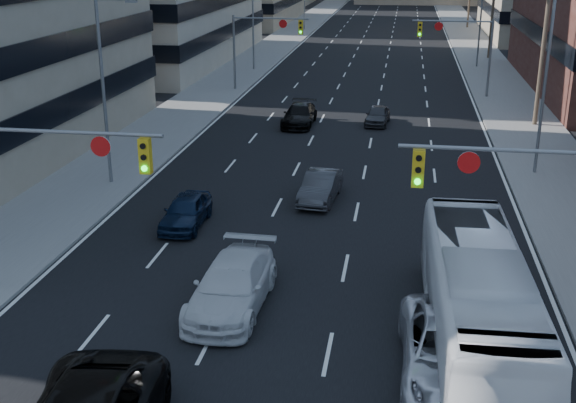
% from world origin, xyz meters
% --- Properties ---
extents(road_surface, '(18.00, 300.00, 0.02)m').
position_xyz_m(road_surface, '(0.00, 130.00, 0.01)').
color(road_surface, black).
rests_on(road_surface, ground).
extents(sidewalk_left, '(5.00, 300.00, 0.15)m').
position_xyz_m(sidewalk_left, '(-11.50, 130.00, 0.07)').
color(sidewalk_left, slate).
rests_on(sidewalk_left, ground).
extents(sidewalk_right, '(5.00, 300.00, 0.15)m').
position_xyz_m(sidewalk_right, '(11.50, 130.00, 0.07)').
color(sidewalk_right, slate).
rests_on(sidewalk_right, ground).
extents(signal_near_left, '(6.59, 0.33, 6.00)m').
position_xyz_m(signal_near_left, '(-7.45, 8.00, 4.33)').
color(signal_near_left, slate).
rests_on(signal_near_left, ground).
extents(signal_near_right, '(6.59, 0.33, 6.00)m').
position_xyz_m(signal_near_right, '(7.45, 8.00, 4.33)').
color(signal_near_right, slate).
rests_on(signal_near_right, ground).
extents(signal_far_left, '(6.09, 0.33, 6.00)m').
position_xyz_m(signal_far_left, '(-7.68, 45.00, 4.30)').
color(signal_far_left, slate).
rests_on(signal_far_left, ground).
extents(signal_far_right, '(6.09, 0.33, 6.00)m').
position_xyz_m(signal_far_right, '(7.68, 45.00, 4.30)').
color(signal_far_right, slate).
rests_on(signal_far_right, ground).
extents(utility_pole_block, '(2.20, 0.28, 11.00)m').
position_xyz_m(utility_pole_block, '(12.20, 36.00, 5.78)').
color(utility_pole_block, '#4C3D2D').
rests_on(utility_pole_block, ground).
extents(utility_pole_midblock, '(2.20, 0.28, 11.00)m').
position_xyz_m(utility_pole_midblock, '(12.20, 66.00, 5.78)').
color(utility_pole_midblock, '#4C3D2D').
rests_on(utility_pole_midblock, ground).
extents(streetlight_left_near, '(2.03, 0.22, 9.00)m').
position_xyz_m(streetlight_left_near, '(-10.34, 20.00, 5.05)').
color(streetlight_left_near, slate).
rests_on(streetlight_left_near, ground).
extents(streetlight_left_mid, '(2.03, 0.22, 9.00)m').
position_xyz_m(streetlight_left_mid, '(-10.34, 55.00, 5.05)').
color(streetlight_left_mid, slate).
rests_on(streetlight_left_mid, ground).
extents(streetlight_right_near, '(2.03, 0.22, 9.00)m').
position_xyz_m(streetlight_right_near, '(10.34, 25.00, 5.05)').
color(streetlight_right_near, slate).
rests_on(streetlight_right_near, ground).
extents(streetlight_right_far, '(2.03, 0.22, 9.00)m').
position_xyz_m(streetlight_right_far, '(10.34, 60.00, 5.05)').
color(streetlight_right_far, slate).
rests_on(streetlight_right_far, ground).
extents(white_van, '(2.38, 5.51, 1.58)m').
position_xyz_m(white_van, '(-1.60, 8.37, 0.79)').
color(white_van, silver).
rests_on(white_van, ground).
extents(silver_suv, '(2.83, 5.90, 1.62)m').
position_xyz_m(silver_suv, '(5.20, 5.35, 0.81)').
color(silver_suv, silver).
rests_on(silver_suv, ground).
extents(transit_bus, '(2.94, 11.14, 3.08)m').
position_xyz_m(transit_bus, '(6.00, 7.06, 1.54)').
color(transit_bus, white).
rests_on(transit_bus, ground).
extents(sedan_blue, '(1.63, 3.94, 1.34)m').
position_xyz_m(sedan_blue, '(-5.20, 15.19, 0.67)').
color(sedan_blue, black).
rests_on(sedan_blue, ground).
extents(sedan_grey_center, '(1.79, 4.20, 1.35)m').
position_xyz_m(sedan_grey_center, '(0.02, 19.28, 0.67)').
color(sedan_grey_center, '#333335').
rests_on(sedan_grey_center, ground).
extents(sedan_black_far, '(1.99, 4.78, 1.38)m').
position_xyz_m(sedan_black_far, '(-3.07, 33.87, 0.69)').
color(sedan_black_far, black).
rests_on(sedan_black_far, ground).
extents(sedan_grey_right, '(1.71, 3.70, 1.23)m').
position_xyz_m(sedan_grey_right, '(2.00, 34.97, 0.61)').
color(sedan_grey_right, '#313134').
rests_on(sedan_grey_right, ground).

